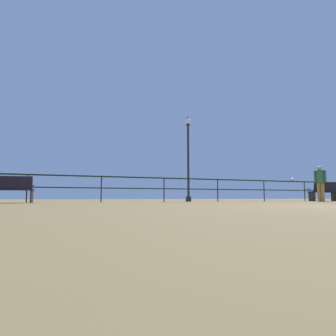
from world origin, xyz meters
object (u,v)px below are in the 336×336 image
lamppost_center (188,155)px  seagull_on_rail (292,179)px  bench_far_left (5,188)px  person_by_bench (320,181)px  bench_near_left (325,191)px

lamppost_center → seagull_on_rail: (5.75, -0.20, -0.95)m
bench_far_left → person_by_bench: person_by_bench is taller
bench_near_left → person_by_bench: bearing=-146.4°
person_by_bench → seagull_on_rail: size_ratio=4.61×
lamppost_center → person_by_bench: size_ratio=2.35×
bench_near_left → person_by_bench: (-1.11, -0.74, 0.41)m
bench_far_left → bench_near_left: bearing=-0.0°
bench_far_left → seagull_on_rail: 12.76m
bench_far_left → seagull_on_rail: bearing=3.8°
person_by_bench → seagull_on_rail: (-0.07, 1.59, 0.17)m
bench_near_left → lamppost_center: lamppost_center is taller
person_by_bench → lamppost_center: bearing=162.9°
person_by_bench → seagull_on_rail: person_by_bench is taller
bench_near_left → seagull_on_rail: seagull_on_rail is taller
bench_far_left → bench_near_left: size_ratio=1.07×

